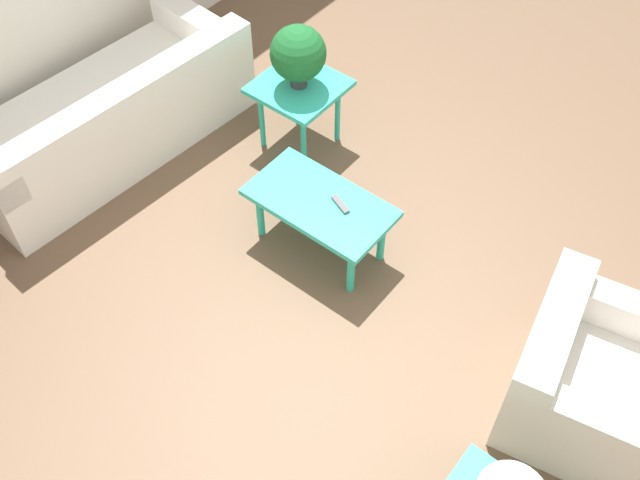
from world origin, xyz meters
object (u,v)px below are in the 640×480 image
(armchair, at_px, (594,384))
(coffee_table, at_px, (320,207))
(potted_plant, at_px, (298,54))
(sofa, at_px, (108,118))
(side_table_plant, at_px, (299,93))

(armchair, relative_size, coffee_table, 1.15)
(coffee_table, height_order, potted_plant, potted_plant)
(sofa, height_order, armchair, armchair)
(sofa, height_order, potted_plant, potted_plant)
(sofa, bearing_deg, side_table_plant, 134.81)
(sofa, distance_m, side_table_plant, 1.39)
(coffee_table, bearing_deg, armchair, 179.31)
(sofa, xyz_separation_m, armchair, (-3.69, -0.18, 0.02))
(side_table_plant, bearing_deg, coffee_table, 136.86)
(coffee_table, bearing_deg, potted_plant, -43.14)
(sofa, distance_m, potted_plant, 1.48)
(potted_plant, bearing_deg, sofa, 40.53)
(coffee_table, height_order, side_table_plant, side_table_plant)
(armchair, distance_m, potted_plant, 2.78)
(side_table_plant, distance_m, potted_plant, 0.34)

